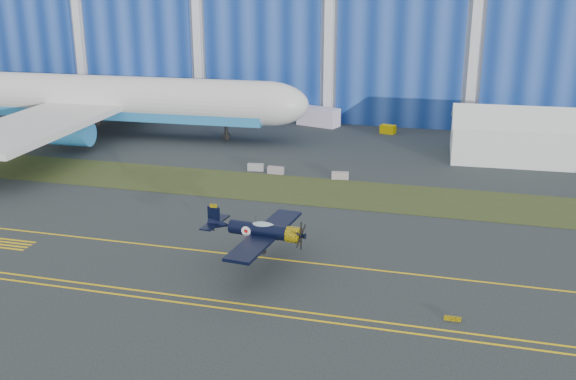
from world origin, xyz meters
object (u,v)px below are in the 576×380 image
(tug, at_px, (388,129))
(shipping_container, at_px, (318,117))
(jetliner, at_px, (95,50))
(tent, at_px, (511,132))
(warbird, at_px, (259,230))

(tug, bearing_deg, shipping_container, -176.53)
(jetliner, bearing_deg, tug, 12.48)
(tug, bearing_deg, tent, -13.98)
(warbird, height_order, shipping_container, warbird)
(jetliner, height_order, shipping_container, jetliner)
(jetliner, bearing_deg, tent, -1.34)
(tent, distance_m, shipping_container, 31.18)
(jetliner, distance_m, tug, 44.86)
(shipping_container, bearing_deg, warbird, -65.64)
(warbird, height_order, tug, warbird)
(jetliner, xyz_separation_m, shipping_container, (30.42, 13.83, -10.99))
(tent, height_order, tug, tent)
(jetliner, height_order, tent, jetliner)
(warbird, bearing_deg, shipping_container, 102.88)
(tent, relative_size, tug, 7.13)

